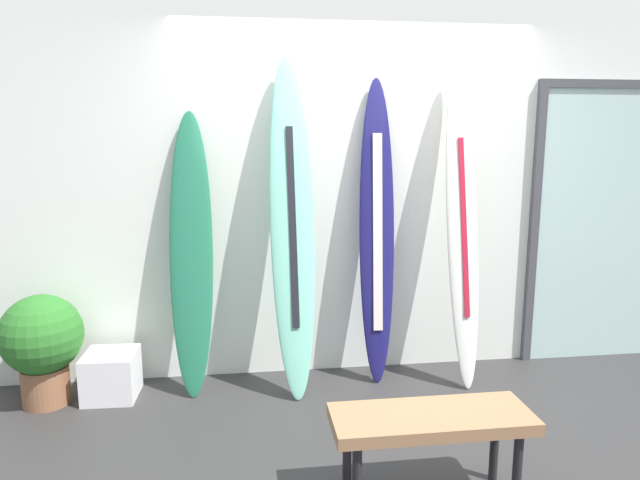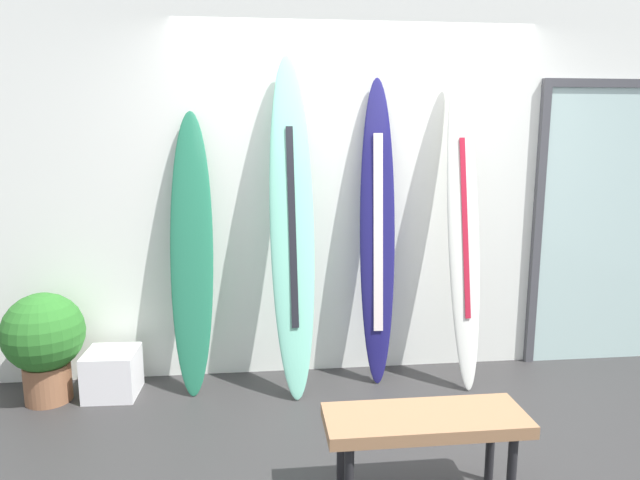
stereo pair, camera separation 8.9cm
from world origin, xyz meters
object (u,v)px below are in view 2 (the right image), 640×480
at_px(surfboard_emerald, 192,256).
at_px(surfboard_navy, 377,235).
at_px(glass_door, 608,220).
at_px(surfboard_ivory, 463,230).
at_px(potted_plant, 44,339).
at_px(display_block_left, 112,373).
at_px(bench, 425,426).
at_px(surfboard_seafoam, 292,229).

relative_size(surfboard_emerald, surfboard_navy, 0.89).
bearing_deg(glass_door, surfboard_emerald, -176.47).
distance_m(surfboard_ivory, potted_plant, 2.88).
distance_m(surfboard_emerald, surfboard_ivory, 1.86).
bearing_deg(surfboard_ivory, potted_plant, -179.33).
relative_size(display_block_left, potted_plant, 0.47).
bearing_deg(glass_door, bench, -139.48).
relative_size(surfboard_seafoam, surfboard_navy, 1.06).
bearing_deg(surfboard_navy, potted_plant, -176.43).
bearing_deg(surfboard_seafoam, surfboard_ivory, 0.37).
xyz_separation_m(surfboard_ivory, bench, (-0.65, -1.34, -0.70)).
xyz_separation_m(surfboard_navy, display_block_left, (-1.82, -0.10, -0.89)).
distance_m(display_block_left, potted_plant, 0.49).
bearing_deg(glass_door, display_block_left, -176.00).
bearing_deg(display_block_left, glass_door, 4.00).
bearing_deg(bench, glass_door, 40.52).
height_order(surfboard_emerald, potted_plant, surfboard_emerald).
height_order(surfboard_navy, bench, surfboard_navy).
relative_size(surfboard_ivory, potted_plant, 3.02).
xyz_separation_m(glass_door, potted_plant, (-4.04, -0.29, -0.67)).
height_order(surfboard_navy, glass_door, glass_door).
height_order(glass_door, bench, glass_door).
bearing_deg(display_block_left, bench, -37.57).
bearing_deg(surfboard_emerald, display_block_left, -173.34).
distance_m(surfboard_navy, glass_door, 1.82).
distance_m(surfboard_emerald, display_block_left, 0.96).
bearing_deg(surfboard_ivory, display_block_left, 179.81).
distance_m(surfboard_emerald, surfboard_navy, 1.28).
distance_m(surfboard_navy, bench, 1.59).
height_order(display_block_left, bench, bench).
relative_size(surfboard_emerald, glass_door, 0.89).
bearing_deg(surfboard_navy, glass_door, 4.92).
distance_m(surfboard_emerald, potted_plant, 1.09).
bearing_deg(surfboard_navy, bench, -92.64).
bearing_deg(potted_plant, display_block_left, 5.76).
bearing_deg(surfboard_ivory, surfboard_seafoam, -179.63).
relative_size(surfboard_ivory, bench, 2.33).
bearing_deg(display_block_left, surfboard_emerald, 6.66).
relative_size(surfboard_emerald, potted_plant, 2.59).
height_order(surfboard_emerald, surfboard_navy, surfboard_navy).
bearing_deg(surfboard_emerald, surfboard_seafoam, -6.79).
relative_size(surfboard_seafoam, surfboard_ivory, 1.03).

